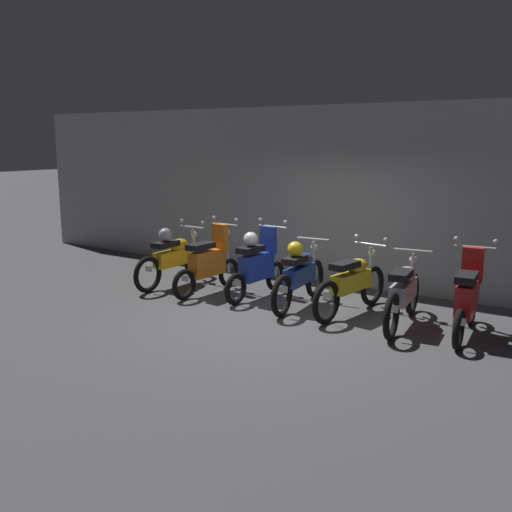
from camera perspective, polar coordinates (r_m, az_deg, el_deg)
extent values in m
plane|color=#424244|center=(8.71, 1.41, -6.26)|extent=(80.00, 80.00, 0.00)
cube|color=#9EA0A3|center=(10.77, 9.25, 5.82)|extent=(16.00, 0.30, 3.25)
torus|color=black|center=(11.23, -5.84, -0.58)|extent=(0.11, 0.65, 0.65)
torus|color=black|center=(10.30, -10.56, -1.80)|extent=(0.11, 0.65, 0.65)
cube|color=gold|center=(10.72, -8.13, -0.17)|extent=(0.24, 0.84, 0.28)
ellipsoid|color=gold|center=(10.79, -7.60, 1.11)|extent=(0.27, 0.45, 0.22)
cube|color=black|center=(10.53, -8.84, 1.16)|extent=(0.25, 0.53, 0.10)
cylinder|color=#B7BABF|center=(11.03, -6.27, 2.84)|extent=(0.56, 0.05, 0.04)
sphere|color=#B7BABF|center=(11.18, -7.29, 3.45)|extent=(0.07, 0.07, 0.07)
sphere|color=#B7BABF|center=(10.85, -5.24, 3.25)|extent=(0.07, 0.07, 0.07)
cylinder|color=#B7BABF|center=(11.13, -6.05, 0.99)|extent=(0.06, 0.16, 0.65)
sphere|color=silver|center=(11.09, -6.08, 2.10)|extent=(0.12, 0.12, 0.12)
cube|color=white|center=(10.30, -10.47, -1.23)|extent=(0.16, 0.02, 0.10)
sphere|color=#9EA0A8|center=(10.51, -8.87, 2.07)|extent=(0.24, 0.24, 0.24)
torus|color=black|center=(10.57, -2.68, -1.61)|extent=(0.13, 0.54, 0.53)
torus|color=black|center=(9.75, -7.05, -2.80)|extent=(0.13, 0.54, 0.53)
cube|color=orange|center=(10.09, -4.80, -0.69)|extent=(0.27, 0.75, 0.44)
cube|color=orange|center=(10.27, -3.54, 1.80)|extent=(0.29, 0.14, 0.48)
cube|color=black|center=(9.92, -5.46, 0.96)|extent=(0.28, 0.54, 0.10)
cylinder|color=#B7BABF|center=(10.34, -3.05, 3.11)|extent=(0.56, 0.08, 0.04)
sphere|color=#B7BABF|center=(10.50, -4.14, 3.77)|extent=(0.07, 0.07, 0.07)
sphere|color=#B7BABF|center=(10.16, -1.94, 3.54)|extent=(0.07, 0.07, 0.07)
cylinder|color=#B7BABF|center=(10.45, -2.86, 0.59)|extent=(0.07, 0.15, 0.85)
sphere|color=silver|center=(10.40, -2.88, 2.32)|extent=(0.12, 0.12, 0.12)
cube|color=white|center=(9.74, -6.97, -2.21)|extent=(0.16, 0.02, 0.10)
torus|color=black|center=(10.30, 1.91, -1.95)|extent=(0.11, 0.53, 0.53)
torus|color=black|center=(9.40, -2.01, -3.26)|extent=(0.11, 0.53, 0.53)
cube|color=#1E389E|center=(9.78, 0.04, -1.04)|extent=(0.25, 0.74, 0.44)
cube|color=#1E389E|center=(9.98, 1.20, 1.55)|extent=(0.28, 0.13, 0.48)
cube|color=black|center=(9.59, -0.52, 0.66)|extent=(0.26, 0.53, 0.10)
cylinder|color=#B7BABF|center=(10.06, 1.65, 2.89)|extent=(0.56, 0.06, 0.04)
sphere|color=#B7BABF|center=(10.19, 0.44, 3.57)|extent=(0.07, 0.07, 0.07)
sphere|color=#B7BABF|center=(9.90, 2.90, 3.33)|extent=(0.07, 0.07, 0.07)
cylinder|color=#B7BABF|center=(10.18, 1.78, 0.30)|extent=(0.06, 0.15, 0.85)
sphere|color=silver|center=(10.12, 1.79, 2.08)|extent=(0.12, 0.12, 0.12)
cube|color=white|center=(9.39, -1.93, -2.64)|extent=(0.16, 0.02, 0.10)
sphere|color=silver|center=(9.56, -0.52, 1.66)|extent=(0.24, 0.24, 0.24)
torus|color=black|center=(9.92, 5.77, -2.17)|extent=(0.15, 0.66, 0.65)
torus|color=black|center=(8.77, 2.55, -3.94)|extent=(0.15, 0.66, 0.65)
cube|color=#1E389E|center=(9.29, 4.28, -1.86)|extent=(0.30, 0.85, 0.28)
ellipsoid|color=#1E389E|center=(9.39, 4.68, -0.36)|extent=(0.30, 0.46, 0.22)
cube|color=black|center=(9.07, 3.84, -0.38)|extent=(0.29, 0.54, 0.10)
cylinder|color=#B7BABF|center=(9.69, 5.62, 1.67)|extent=(0.56, 0.09, 0.04)
cylinder|color=#B7BABF|center=(9.80, 5.69, -0.41)|extent=(0.07, 0.16, 0.65)
sphere|color=silver|center=(9.76, 5.72, 0.85)|extent=(0.12, 0.12, 0.12)
cube|color=white|center=(8.76, 2.63, -3.27)|extent=(0.16, 0.03, 0.10)
sphere|color=gold|center=(9.04, 3.86, 0.68)|extent=(0.24, 0.24, 0.24)
torus|color=black|center=(9.55, 11.33, -2.86)|extent=(0.18, 0.66, 0.65)
torus|color=black|center=(8.49, 6.90, -4.53)|extent=(0.18, 0.66, 0.65)
cube|color=gold|center=(8.97, 9.29, -2.48)|extent=(0.33, 0.85, 0.28)
ellipsoid|color=gold|center=(9.05, 9.86, -0.94)|extent=(0.32, 0.47, 0.22)
cube|color=black|center=(8.75, 8.71, -0.91)|extent=(0.31, 0.55, 0.10)
cylinder|color=#B7BABF|center=(9.32, 11.17, 1.13)|extent=(0.56, 0.11, 0.04)
sphere|color=#B7BABF|center=(9.44, 9.83, 1.92)|extent=(0.07, 0.07, 0.07)
sphere|color=#B7BABF|center=(9.18, 12.60, 1.55)|extent=(0.07, 0.07, 0.07)
cylinder|color=#B7BABF|center=(9.44, 11.25, -1.04)|extent=(0.08, 0.17, 0.65)
sphere|color=silver|center=(9.39, 11.30, 0.27)|extent=(0.12, 0.12, 0.12)
cube|color=white|center=(8.48, 7.02, -3.84)|extent=(0.16, 0.03, 0.10)
torus|color=black|center=(9.20, 15.05, -3.59)|extent=(0.17, 0.66, 0.65)
torus|color=black|center=(7.98, 13.12, -5.79)|extent=(0.17, 0.66, 0.65)
cube|color=#9EA0A8|center=(8.54, 14.22, -3.38)|extent=(0.32, 0.85, 0.28)
ellipsoid|color=#9EA0A8|center=(8.63, 14.51, -1.73)|extent=(0.31, 0.47, 0.22)
cube|color=black|center=(8.30, 14.04, -1.80)|extent=(0.30, 0.55, 0.10)
cylinder|color=#B7BABF|center=(8.95, 15.14, 0.53)|extent=(0.56, 0.10, 0.04)
cylinder|color=#B7BABF|center=(9.08, 15.08, -1.71)|extent=(0.07, 0.16, 0.65)
sphere|color=silver|center=(9.03, 15.16, -0.35)|extent=(0.12, 0.12, 0.12)
cube|color=white|center=(7.97, 13.20, -5.05)|extent=(0.16, 0.03, 0.10)
torus|color=black|center=(8.97, 20.36, -4.70)|extent=(0.14, 0.54, 0.53)
torus|color=black|center=(7.87, 19.22, -6.82)|extent=(0.14, 0.54, 0.53)
cube|color=red|center=(8.35, 19.95, -3.92)|extent=(0.29, 0.75, 0.44)
cube|color=red|center=(8.59, 20.46, -0.79)|extent=(0.29, 0.15, 0.48)
cube|color=black|center=(8.12, 19.94, -2.01)|extent=(0.29, 0.54, 0.10)
cylinder|color=#B7BABF|center=(8.68, 20.68, 0.80)|extent=(0.56, 0.09, 0.04)
sphere|color=#B7BABF|center=(8.70, 19.03, 1.61)|extent=(0.07, 0.07, 0.07)
sphere|color=#B7BABF|center=(8.64, 22.43, 1.30)|extent=(0.07, 0.07, 0.07)
cylinder|color=#B7BABF|center=(8.82, 20.51, -2.15)|extent=(0.07, 0.15, 0.85)
sphere|color=silver|center=(8.76, 20.65, -0.11)|extent=(0.12, 0.12, 0.12)
cube|color=white|center=(7.86, 19.29, -6.08)|extent=(0.16, 0.03, 0.10)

